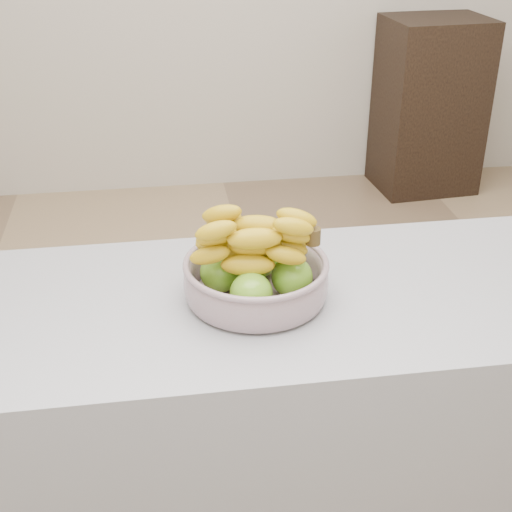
# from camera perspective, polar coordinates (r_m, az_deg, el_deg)

# --- Properties ---
(ground) EXTENTS (4.00, 4.00, 0.00)m
(ground) POSITION_cam_1_polar(r_m,az_deg,el_deg) (2.71, 2.06, -10.39)
(ground) COLOR #997F5E
(ground) RESTS_ON ground
(counter) EXTENTS (2.00, 0.60, 0.90)m
(counter) POSITION_cam_1_polar(r_m,az_deg,el_deg) (1.83, 6.94, -14.79)
(counter) COLOR #92939A
(counter) RESTS_ON ground
(cabinet) EXTENTS (0.58, 0.48, 0.99)m
(cabinet) POSITION_cam_1_polar(r_m,az_deg,el_deg) (4.34, 13.67, 11.58)
(cabinet) COLOR black
(cabinet) RESTS_ON ground
(fruit_bowl) EXTENTS (0.30, 0.30, 0.19)m
(fruit_bowl) POSITION_cam_1_polar(r_m,az_deg,el_deg) (1.49, -0.02, -1.29)
(fruit_bowl) COLOR #A9BDCB
(fruit_bowl) RESTS_ON counter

